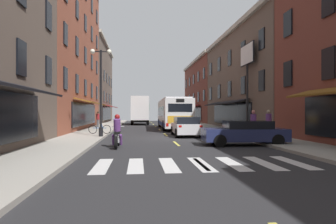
# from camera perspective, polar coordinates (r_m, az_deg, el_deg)

# --- Properties ---
(ground_plane) EXTENTS (34.80, 80.00, 0.10)m
(ground_plane) POSITION_cam_1_polar(r_m,az_deg,el_deg) (19.97, 0.33, -5.24)
(ground_plane) COLOR #28282B
(lane_centre_dashes) EXTENTS (0.14, 73.90, 0.01)m
(lane_centre_dashes) POSITION_cam_1_polar(r_m,az_deg,el_deg) (19.72, 0.41, -5.15)
(lane_centre_dashes) COLOR #DBCC4C
(lane_centre_dashes) RESTS_ON ground
(crosswalk_near) EXTENTS (7.10, 2.80, 0.01)m
(crosswalk_near) POSITION_cam_1_polar(r_m,az_deg,el_deg) (10.15, 6.43, -10.01)
(crosswalk_near) COLOR silver
(crosswalk_near) RESTS_ON ground
(sidewalk_left) EXTENTS (3.00, 80.00, 0.14)m
(sidewalk_left) POSITION_cam_1_polar(r_m,az_deg,el_deg) (20.20, -16.61, -4.83)
(sidewalk_left) COLOR #A39E93
(sidewalk_left) RESTS_ON ground
(sidewalk_right) EXTENTS (3.00, 80.00, 0.14)m
(sidewalk_right) POSITION_cam_1_polar(r_m,az_deg,el_deg) (21.40, 16.29, -4.56)
(sidewalk_right) COLOR #A39E93
(sidewalk_right) RESTS_ON ground
(storefront_row_left) EXTENTS (9.44, 79.90, 17.27)m
(storefront_row_left) POSITION_cam_1_polar(r_m,az_deg,el_deg) (24.39, -28.68, 12.58)
(storefront_row_left) COLOR brown
(storefront_row_left) RESTS_ON ground
(billboard_sign) EXTENTS (0.40, 2.87, 7.40)m
(billboard_sign) POSITION_cam_1_polar(r_m,az_deg,el_deg) (25.97, 15.16, 8.92)
(billboard_sign) COLOR black
(billboard_sign) RESTS_ON sidewalk_right
(transit_bus) EXTENTS (2.78, 12.13, 3.10)m
(transit_bus) POSITION_cam_1_polar(r_m,az_deg,el_deg) (30.80, 0.96, -0.26)
(transit_bus) COLOR silver
(transit_bus) RESTS_ON ground
(box_truck) EXTENTS (2.52, 6.80, 3.90)m
(box_truck) POSITION_cam_1_polar(r_m,az_deg,el_deg) (41.55, -5.46, 0.31)
(box_truck) COLOR white
(box_truck) RESTS_ON ground
(sedan_near) EXTENTS (1.94, 4.37, 1.42)m
(sedan_near) POSITION_cam_1_polar(r_m,az_deg,el_deg) (21.58, 3.51, -2.80)
(sedan_near) COLOR silver
(sedan_near) RESTS_ON ground
(sedan_mid) EXTENTS (4.46, 2.10, 1.30)m
(sedan_mid) POSITION_cam_1_polar(r_m,az_deg,el_deg) (16.18, 14.72, -3.88)
(sedan_mid) COLOR navy
(sedan_mid) RESTS_ON ground
(motorcycle_rider) EXTENTS (0.62, 2.07, 1.66)m
(motorcycle_rider) POSITION_cam_1_polar(r_m,az_deg,el_deg) (14.79, -9.85, -4.12)
(motorcycle_rider) COLOR black
(motorcycle_rider) RESTS_ON ground
(bicycle_near) EXTENTS (1.70, 0.48, 0.91)m
(bicycle_near) POSITION_cam_1_polar(r_m,az_deg,el_deg) (22.63, -13.14, -3.22)
(bicycle_near) COLOR black
(bicycle_near) RESTS_ON sidewalk_left
(pedestrian_near) EXTENTS (0.52, 0.37, 1.69)m
(pedestrian_near) POSITION_cam_1_polar(r_m,az_deg,el_deg) (32.84, -13.45, -1.30)
(pedestrian_near) COLOR #4C4C51
(pedestrian_near) RESTS_ON sidewalk_left
(pedestrian_mid) EXTENTS (0.36, 0.36, 1.78)m
(pedestrian_mid) POSITION_cam_1_polar(r_m,az_deg,el_deg) (19.71, 18.99, -2.07)
(pedestrian_mid) COLOR #33663F
(pedestrian_mid) RESTS_ON sidewalk_right
(pedestrian_far) EXTENTS (0.36, 0.36, 1.75)m
(pedestrian_far) POSITION_cam_1_polar(r_m,az_deg,el_deg) (19.12, 16.29, -2.18)
(pedestrian_far) COLOR black
(pedestrian_far) RESTS_ON sidewalk_right
(street_lamp_twin) EXTENTS (1.42, 0.32, 5.84)m
(street_lamp_twin) POSITION_cam_1_polar(r_m,az_deg,el_deg) (20.17, -12.93, 4.52)
(street_lamp_twin) COLOR black
(street_lamp_twin) RESTS_ON sidewalk_left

